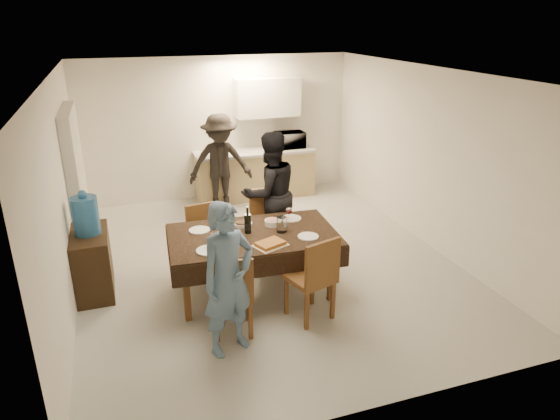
{
  "coord_description": "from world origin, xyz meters",
  "views": [
    {
      "loc": [
        -1.83,
        -6.04,
        3.26
      ],
      "look_at": [
        0.09,
        -0.3,
        0.89
      ],
      "focal_mm": 32.0,
      "sensor_mm": 36.0,
      "label": 1
    }
  ],
  "objects": [
    {
      "name": "wine_bottle",
      "position": [
        -0.44,
        -0.65,
        0.96
      ],
      "size": [
        0.08,
        0.08,
        0.34
      ],
      "primitive_type": null,
      "color": "black",
      "rests_on": "dining_table"
    },
    {
      "name": "wine_glass_c",
      "position": [
        -0.59,
        -0.4,
        0.88
      ],
      "size": [
        0.08,
        0.08,
        0.18
      ],
      "primitive_type": null,
      "color": "white",
      "rests_on": "dining_table"
    },
    {
      "name": "microwave",
      "position": [
        1.29,
        2.68,
        1.06
      ],
      "size": [
        0.54,
        0.37,
        0.3
      ],
      "primitive_type": "imported",
      "rotation": [
        0.0,
        0.0,
        3.14
      ],
      "color": "silver",
      "rests_on": "kitchen_worktop"
    },
    {
      "name": "dining_table",
      "position": [
        -0.39,
        -0.7,
        0.75
      ],
      "size": [
        2.09,
        1.31,
        0.79
      ],
      "rotation": [
        0.0,
        0.0,
        -0.07
      ],
      "color": "black",
      "rests_on": "floor"
    },
    {
      "name": "wine_glass_b",
      "position": [
        0.16,
        -0.45,
        0.88
      ],
      "size": [
        0.08,
        0.08,
        0.19
      ],
      "primitive_type": null,
      "color": "white",
      "rests_on": "dining_table"
    },
    {
      "name": "water_jug",
      "position": [
        -2.28,
        -0.08,
        1.03
      ],
      "size": [
        0.31,
        0.31,
        0.46
      ],
      "primitive_type": "cylinder",
      "color": "#2E6EAD",
      "rests_on": "console"
    },
    {
      "name": "plate_far_right",
      "position": [
        0.21,
        -0.4,
        0.8
      ],
      "size": [
        0.26,
        0.26,
        0.01
      ],
      "primitive_type": "cylinder",
      "color": "white",
      "rests_on": "dining_table"
    },
    {
      "name": "person_far",
      "position": [
        0.16,
        0.35,
        0.89
      ],
      "size": [
        0.98,
        0.82,
        1.79
      ],
      "primitive_type": "imported",
      "rotation": [
        0.0,
        0.0,
        3.33
      ],
      "color": "black",
      "rests_on": "floor"
    },
    {
      "name": "salad_bowl",
      "position": [
        -0.09,
        -0.52,
        0.83
      ],
      "size": [
        0.19,
        0.19,
        0.07
      ],
      "primitive_type": "cylinder",
      "color": "white",
      "rests_on": "dining_table"
    },
    {
      "name": "plate_near_left",
      "position": [
        -0.99,
        -1.0,
        0.8
      ],
      "size": [
        0.29,
        0.29,
        0.02
      ],
      "primitive_type": "cylinder",
      "color": "white",
      "rests_on": "dining_table"
    },
    {
      "name": "water_pitcher",
      "position": [
        -0.04,
        -0.75,
        0.89
      ],
      "size": [
        0.13,
        0.13,
        0.19
      ],
      "primitive_type": "cylinder",
      "color": "white",
      "rests_on": "dining_table"
    },
    {
      "name": "chair_far_left",
      "position": [
        -0.84,
        -0.04,
        0.55
      ],
      "size": [
        0.48,
        0.48,
        0.49
      ],
      "rotation": [
        0.0,
        0.0,
        3.32
      ],
      "color": "brown",
      "rests_on": "floor"
    },
    {
      "name": "wall_right",
      "position": [
        2.5,
        0.0,
        1.3
      ],
      "size": [
        0.02,
        6.0,
        2.6
      ],
      "primitive_type": "cube",
      "color": "white",
      "rests_on": "floor"
    },
    {
      "name": "floor",
      "position": [
        0.0,
        0.0,
        0.0
      ],
      "size": [
        5.0,
        6.0,
        0.02
      ],
      "primitive_type": "cube",
      "color": "#ABABA6",
      "rests_on": "ground"
    },
    {
      "name": "chair_near_left",
      "position": [
        -0.84,
        -1.55,
        0.59
      ],
      "size": [
        0.52,
        0.52,
        0.53
      ],
      "rotation": [
        0.0,
        0.0,
        -0.19
      ],
      "color": "brown",
      "rests_on": "floor"
    },
    {
      "name": "person_near",
      "position": [
        -0.94,
        -1.75,
        0.81
      ],
      "size": [
        0.7,
        0.58,
        1.63
      ],
      "primitive_type": "imported",
      "rotation": [
        0.0,
        0.0,
        0.38
      ],
      "color": "slate",
      "rests_on": "floor"
    },
    {
      "name": "upper_cabinet",
      "position": [
        0.9,
        2.82,
        1.85
      ],
      "size": [
        1.2,
        0.34,
        0.7
      ],
      "primitive_type": "cube",
      "color": "silver",
      "rests_on": "wall_back"
    },
    {
      "name": "stub_partition",
      "position": [
        -2.42,
        1.2,
        1.05
      ],
      "size": [
        0.15,
        1.4,
        2.1
      ],
      "primitive_type": "cube",
      "color": "beige",
      "rests_on": "floor"
    },
    {
      "name": "console",
      "position": [
        -2.28,
        -0.08,
        0.4
      ],
      "size": [
        0.43,
        0.86,
        0.8
      ],
      "primitive_type": "cube",
      "color": "#312110",
      "rests_on": "floor"
    },
    {
      "name": "kitchen_base_cabinet",
      "position": [
        0.6,
        2.68,
        0.43
      ],
      "size": [
        2.2,
        0.6,
        0.86
      ],
      "primitive_type": "cube",
      "color": "tan",
      "rests_on": "floor"
    },
    {
      "name": "person_kitchen",
      "position": [
        -0.15,
        2.23,
        0.86
      ],
      "size": [
        1.11,
        0.64,
        1.72
      ],
      "primitive_type": "imported",
      "color": "black",
      "rests_on": "floor"
    },
    {
      "name": "chair_far_right",
      "position": [
        0.06,
        -0.05,
        0.62
      ],
      "size": [
        0.47,
        0.47,
        0.55
      ],
      "rotation": [
        0.0,
        0.0,
        3.15
      ],
      "color": "brown",
      "rests_on": "floor"
    },
    {
      "name": "wall_left",
      "position": [
        -2.5,
        0.0,
        1.3
      ],
      "size": [
        0.02,
        6.0,
        2.6
      ],
      "primitive_type": "cube",
      "color": "white",
      "rests_on": "floor"
    },
    {
      "name": "ceiling",
      "position": [
        0.0,
        0.0,
        2.6
      ],
      "size": [
        5.0,
        6.0,
        0.02
      ],
      "primitive_type": "cube",
      "color": "white",
      "rests_on": "wall_back"
    },
    {
      "name": "wine_glass_a",
      "position": [
        -0.94,
        -0.95,
        0.89
      ],
      "size": [
        0.09,
        0.09,
        0.19
      ],
      "primitive_type": null,
      "color": "white",
      "rests_on": "dining_table"
    },
    {
      "name": "plate_far_left",
      "position": [
        -0.99,
        -0.4,
        0.8
      ],
      "size": [
        0.26,
        0.26,
        0.01
      ],
      "primitive_type": "cylinder",
      "color": "white",
      "rests_on": "dining_table"
    },
    {
      "name": "savoury_tart",
      "position": [
        -0.29,
        -1.08,
        0.81
      ],
      "size": [
        0.44,
        0.39,
        0.05
      ],
      "primitive_type": "cube",
      "rotation": [
        0.0,
        0.0,
        0.38
      ],
      "color": "#C7813A",
      "rests_on": "dining_table"
    },
    {
      "name": "kitchen_worktop",
      "position": [
        0.6,
        2.68,
        0.89
      ],
      "size": [
        2.24,
        0.64,
        0.05
      ],
      "primitive_type": "cube",
      "color": "#AFB0AA",
      "rests_on": "kitchen_base_cabinet"
    },
    {
      "name": "mushroom_dish",
      "position": [
        -0.44,
        -0.42,
        0.81
      ],
      "size": [
        0.21,
        0.21,
        0.04
      ],
      "primitive_type": "cylinder",
      "color": "white",
      "rests_on": "dining_table"
    },
    {
      "name": "chair_near_right",
      "position": [
        0.06,
        -1.55,
        0.63
      ],
      "size": [
        0.58,
        0.59,
        0.56
      ],
      "rotation": [
        0.0,
        0.0,
        0.29
      ],
      "color": "brown",
      "rests_on": "floor"
    },
    {
      "name": "plate_near_right",
      "position": [
        0.21,
        -1.0,
        0.8
      ],
      "size": [
        0.25,
        0.25,
        0.01
      ],
      "primitive_type": "cylinder",
      "color": "white",
      "rests_on": "dining_table"
    },
    {
      "name": "wall_front",
      "position": [
        0.0,
        -3.0,
        1.3
      ],
      "size": [
        5.0,
        0.02,
        2.6
      ],
      "primitive_type": "cube",
      "color": "white",
      "rests_on": "floor"
    },
    {
      "name": "wall_back",
      "position": [
        0.0,
        3.0,
        1.3
      ],
      "size": [
        5.0,
        0.02,
        2.6
      ],
      "primitive_type": "cube",
      "color": "white",
      "rests_on": "floor"
    }
  ]
}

